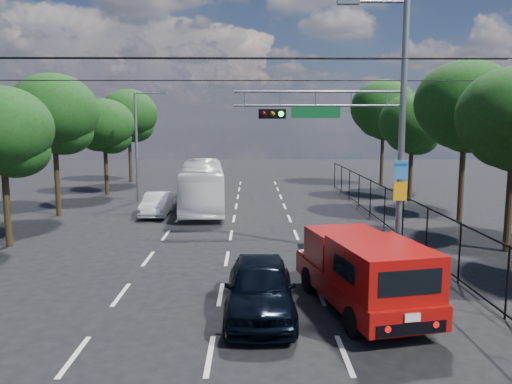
{
  "coord_description": "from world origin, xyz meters",
  "views": [
    {
      "loc": [
        0.92,
        -10.47,
        5.12
      ],
      "look_at": [
        1.09,
        6.28,
        2.8
      ],
      "focal_mm": 35.0,
      "sensor_mm": 36.0,
      "label": 1
    }
  ],
  "objects_px": {
    "navy_hatchback": "(260,287)",
    "white_van": "(157,204)",
    "white_bus": "(202,185)",
    "signal_mast": "(370,120)",
    "red_pickup": "(363,271)"
  },
  "relations": [
    {
      "from": "signal_mast",
      "to": "white_van",
      "type": "bearing_deg",
      "value": 136.77
    },
    {
      "from": "white_bus",
      "to": "white_van",
      "type": "bearing_deg",
      "value": -141.96
    },
    {
      "from": "navy_hatchback",
      "to": "white_bus",
      "type": "height_order",
      "value": "white_bus"
    },
    {
      "from": "navy_hatchback",
      "to": "red_pickup",
      "type": "bearing_deg",
      "value": 7.39
    },
    {
      "from": "navy_hatchback",
      "to": "white_van",
      "type": "height_order",
      "value": "navy_hatchback"
    },
    {
      "from": "red_pickup",
      "to": "navy_hatchback",
      "type": "relative_size",
      "value": 1.31
    },
    {
      "from": "white_bus",
      "to": "white_van",
      "type": "xyz_separation_m",
      "value": [
        -2.33,
        -2.15,
        -0.78
      ]
    },
    {
      "from": "signal_mast",
      "to": "white_van",
      "type": "xyz_separation_m",
      "value": [
        -9.61,
        9.03,
        -4.61
      ]
    },
    {
      "from": "red_pickup",
      "to": "navy_hatchback",
      "type": "bearing_deg",
      "value": -173.17
    },
    {
      "from": "white_van",
      "to": "signal_mast",
      "type": "bearing_deg",
      "value": -42.99
    },
    {
      "from": "red_pickup",
      "to": "navy_hatchback",
      "type": "xyz_separation_m",
      "value": [
        -2.82,
        -0.34,
        -0.35
      ]
    },
    {
      "from": "white_bus",
      "to": "signal_mast",
      "type": "bearing_deg",
      "value": -61.58
    },
    {
      "from": "signal_mast",
      "to": "red_pickup",
      "type": "xyz_separation_m",
      "value": [
        -1.31,
        -5.29,
        -4.12
      ]
    },
    {
      "from": "navy_hatchback",
      "to": "white_bus",
      "type": "xyz_separation_m",
      "value": [
        -3.16,
        16.81,
        0.64
      ]
    },
    {
      "from": "navy_hatchback",
      "to": "white_van",
      "type": "relative_size",
      "value": 1.17
    }
  ]
}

